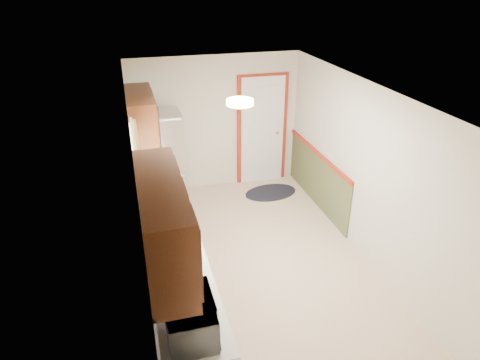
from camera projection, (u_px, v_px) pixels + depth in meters
room_shell at (259, 185)px, 5.42m from camera, size 3.20×5.20×2.52m
kitchen_run at (166, 238)px, 5.05m from camera, size 0.63×4.00×2.20m
back_wall_trim at (274, 140)px, 7.71m from camera, size 1.12×2.30×2.08m
ceiling_fixture at (240, 102)px, 4.66m from camera, size 0.30×0.30×0.06m
microwave at (190, 315)px, 3.48m from camera, size 0.33×0.59×0.40m
refrigerator at (163, 160)px, 7.12m from camera, size 0.70×0.70×1.62m
rug at (271, 192)px, 7.80m from camera, size 1.03×0.74×0.01m
cooktop at (156, 172)px, 6.36m from camera, size 0.50×0.60×0.02m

